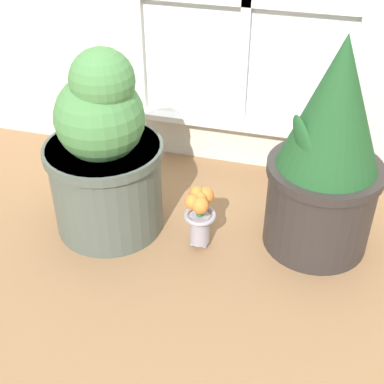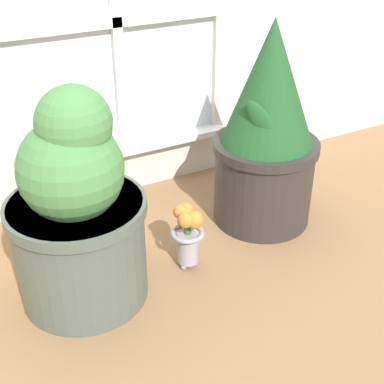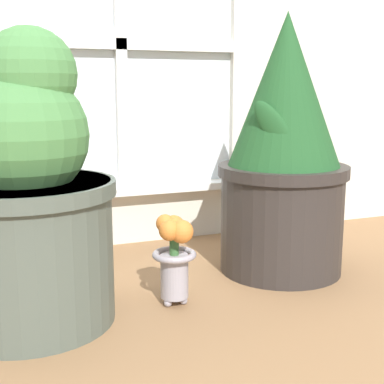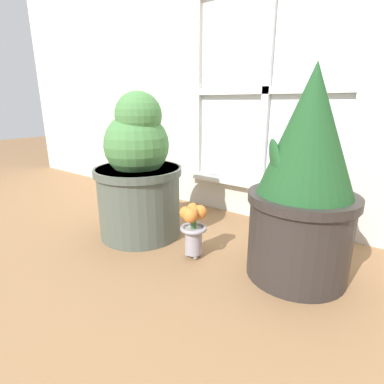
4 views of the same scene
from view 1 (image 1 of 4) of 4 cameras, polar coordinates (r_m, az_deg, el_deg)
ground_plane at (r=1.77m, az=0.59°, el=-7.77°), size 10.00×10.00×0.00m
potted_plant_left at (r=1.79m, az=-9.34°, el=3.86°), size 0.40×0.40×0.66m
potted_plant_right at (r=1.71m, az=14.26°, el=3.74°), size 0.37×0.37×0.73m
flower_vase at (r=1.76m, az=0.84°, el=-2.25°), size 0.11×0.12×0.23m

